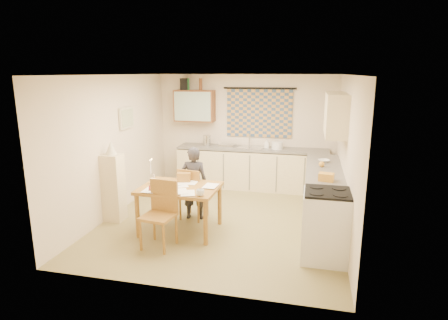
% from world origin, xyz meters
% --- Properties ---
extents(floor, '(4.00, 4.50, 0.02)m').
position_xyz_m(floor, '(0.00, 0.00, -0.01)').
color(floor, olive).
rests_on(floor, ground).
extents(ceiling, '(4.00, 4.50, 0.02)m').
position_xyz_m(ceiling, '(0.00, 0.00, 2.51)').
color(ceiling, white).
rests_on(ceiling, floor).
extents(wall_back, '(4.00, 0.02, 2.50)m').
position_xyz_m(wall_back, '(0.00, 2.26, 1.25)').
color(wall_back, beige).
rests_on(wall_back, floor).
extents(wall_front, '(4.00, 0.02, 2.50)m').
position_xyz_m(wall_front, '(0.00, -2.26, 1.25)').
color(wall_front, beige).
rests_on(wall_front, floor).
extents(wall_left, '(0.02, 4.50, 2.50)m').
position_xyz_m(wall_left, '(-2.01, 0.00, 1.25)').
color(wall_left, beige).
rests_on(wall_left, floor).
extents(wall_right, '(0.02, 4.50, 2.50)m').
position_xyz_m(wall_right, '(2.01, 0.00, 1.25)').
color(wall_right, beige).
rests_on(wall_right, floor).
extents(window_blind, '(1.45, 0.03, 1.05)m').
position_xyz_m(window_blind, '(0.30, 2.22, 1.65)').
color(window_blind, '#334E71').
rests_on(window_blind, wall_back).
extents(curtain_rod, '(1.60, 0.04, 0.04)m').
position_xyz_m(curtain_rod, '(0.30, 2.20, 2.20)').
color(curtain_rod, black).
rests_on(curtain_rod, wall_back).
extents(wall_cabinet, '(0.90, 0.34, 0.70)m').
position_xyz_m(wall_cabinet, '(-1.15, 2.08, 1.80)').
color(wall_cabinet, brown).
rests_on(wall_cabinet, wall_back).
extents(wall_cabinet_glass, '(0.84, 0.02, 0.64)m').
position_xyz_m(wall_cabinet_glass, '(-1.15, 1.91, 1.80)').
color(wall_cabinet_glass, '#99B2A5').
rests_on(wall_cabinet_glass, wall_back).
extents(upper_cabinet_right, '(0.34, 1.30, 0.70)m').
position_xyz_m(upper_cabinet_right, '(1.83, 0.55, 1.85)').
color(upper_cabinet_right, beige).
rests_on(upper_cabinet_right, wall_right).
extents(framed_print, '(0.04, 0.50, 0.40)m').
position_xyz_m(framed_print, '(-1.97, 0.40, 1.70)').
color(framed_print, beige).
rests_on(framed_print, wall_left).
extents(print_canvas, '(0.01, 0.42, 0.32)m').
position_xyz_m(print_canvas, '(-1.95, 0.40, 1.70)').
color(print_canvas, beige).
rests_on(print_canvas, wall_left).
extents(counter_back, '(3.30, 0.62, 0.92)m').
position_xyz_m(counter_back, '(0.20, 1.95, 0.45)').
color(counter_back, beige).
rests_on(counter_back, floor).
extents(counter_right, '(0.62, 2.95, 0.92)m').
position_xyz_m(counter_right, '(1.70, 0.16, 0.45)').
color(counter_right, beige).
rests_on(counter_right, floor).
extents(stove, '(0.64, 0.64, 0.99)m').
position_xyz_m(stove, '(1.70, -1.07, 0.49)').
color(stove, white).
rests_on(stove, floor).
extents(sink, '(0.64, 0.56, 0.10)m').
position_xyz_m(sink, '(0.18, 1.95, 0.88)').
color(sink, silver).
rests_on(sink, counter_back).
extents(tap, '(0.04, 0.04, 0.28)m').
position_xyz_m(tap, '(0.11, 2.13, 1.06)').
color(tap, silver).
rests_on(tap, counter_back).
extents(dish_rack, '(0.37, 0.33, 0.06)m').
position_xyz_m(dish_rack, '(-0.37, 1.95, 0.95)').
color(dish_rack, silver).
rests_on(dish_rack, counter_back).
extents(kettle, '(0.20, 0.20, 0.24)m').
position_xyz_m(kettle, '(-0.83, 1.95, 1.04)').
color(kettle, silver).
rests_on(kettle, counter_back).
extents(mixing_bowl, '(0.32, 0.32, 0.16)m').
position_xyz_m(mixing_bowl, '(0.75, 1.95, 1.00)').
color(mixing_bowl, white).
rests_on(mixing_bowl, counter_back).
extents(soap_bottle, '(0.12, 0.12, 0.20)m').
position_xyz_m(soap_bottle, '(0.52, 2.00, 1.02)').
color(soap_bottle, white).
rests_on(soap_bottle, counter_back).
extents(bowl, '(0.35, 0.35, 0.05)m').
position_xyz_m(bowl, '(1.70, 0.92, 0.94)').
color(bowl, white).
rests_on(bowl, counter_right).
extents(orange_bag, '(0.25, 0.20, 0.12)m').
position_xyz_m(orange_bag, '(1.70, -0.34, 0.98)').
color(orange_bag, gold).
rests_on(orange_bag, counter_right).
extents(fruit_orange, '(0.10, 0.10, 0.10)m').
position_xyz_m(fruit_orange, '(1.65, 0.54, 0.97)').
color(fruit_orange, gold).
rests_on(fruit_orange, counter_right).
extents(speaker, '(0.18, 0.21, 0.26)m').
position_xyz_m(speaker, '(-1.38, 2.08, 2.28)').
color(speaker, black).
rests_on(speaker, wall_cabinet).
extents(bottle_green, '(0.07, 0.07, 0.26)m').
position_xyz_m(bottle_green, '(-1.30, 2.08, 2.28)').
color(bottle_green, '#195926').
rests_on(bottle_green, wall_cabinet).
extents(bottle_brown, '(0.09, 0.09, 0.26)m').
position_xyz_m(bottle_brown, '(-1.00, 2.08, 2.28)').
color(bottle_brown, brown).
rests_on(bottle_brown, wall_cabinet).
extents(dining_table, '(1.25, 0.96, 0.75)m').
position_xyz_m(dining_table, '(-0.57, -0.61, 0.38)').
color(dining_table, brown).
rests_on(dining_table, floor).
extents(chair_far, '(0.48, 0.48, 0.92)m').
position_xyz_m(chair_far, '(-0.53, -0.05, 0.29)').
color(chair_far, brown).
rests_on(chair_far, floor).
extents(chair_near, '(0.50, 0.50, 0.99)m').
position_xyz_m(chair_near, '(-0.68, -1.23, 0.31)').
color(chair_near, brown).
rests_on(chair_near, floor).
extents(person, '(0.54, 0.42, 1.30)m').
position_xyz_m(person, '(-0.51, -0.05, 0.65)').
color(person, black).
rests_on(person, floor).
extents(shelf_stand, '(0.32, 0.30, 1.18)m').
position_xyz_m(shelf_stand, '(-1.84, -0.45, 0.59)').
color(shelf_stand, beige).
rests_on(shelf_stand, floor).
extents(lampshade, '(0.20, 0.20, 0.22)m').
position_xyz_m(lampshade, '(-1.84, -0.45, 1.29)').
color(lampshade, beige).
rests_on(lampshade, shelf_stand).
extents(letter_rack, '(0.24, 0.14, 0.16)m').
position_xyz_m(letter_rack, '(-0.59, -0.35, 0.83)').
color(letter_rack, brown).
rests_on(letter_rack, dining_table).
extents(mug, '(0.16, 0.16, 0.10)m').
position_xyz_m(mug, '(-0.12, -0.98, 0.80)').
color(mug, white).
rests_on(mug, dining_table).
extents(magazine, '(0.36, 0.38, 0.02)m').
position_xyz_m(magazine, '(-1.00, -0.85, 0.76)').
color(magazine, maroon).
rests_on(magazine, dining_table).
extents(book, '(0.36, 0.38, 0.02)m').
position_xyz_m(book, '(-0.95, -0.68, 0.76)').
color(book, gold).
rests_on(book, dining_table).
extents(orange_box, '(0.13, 0.09, 0.04)m').
position_xyz_m(orange_box, '(-0.87, -0.91, 0.77)').
color(orange_box, gold).
rests_on(orange_box, dining_table).
extents(eyeglasses, '(0.14, 0.08, 0.02)m').
position_xyz_m(eyeglasses, '(-0.41, -0.90, 0.76)').
color(eyeglasses, black).
rests_on(eyeglasses, dining_table).
extents(candle_holder, '(0.07, 0.07, 0.18)m').
position_xyz_m(candle_holder, '(-1.05, -0.56, 0.84)').
color(candle_holder, silver).
rests_on(candle_holder, dining_table).
extents(candle, '(0.03, 0.03, 0.22)m').
position_xyz_m(candle, '(-1.08, -0.58, 1.04)').
color(candle, white).
rests_on(candle, dining_table).
extents(candle_flame, '(0.02, 0.02, 0.02)m').
position_xyz_m(candle_flame, '(-1.06, -0.56, 1.16)').
color(candle_flame, '#FFCC66').
rests_on(candle_flame, dining_table).
extents(papers, '(1.12, 0.90, 0.02)m').
position_xyz_m(papers, '(-0.64, -0.65, 0.76)').
color(papers, white).
rests_on(papers, dining_table).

